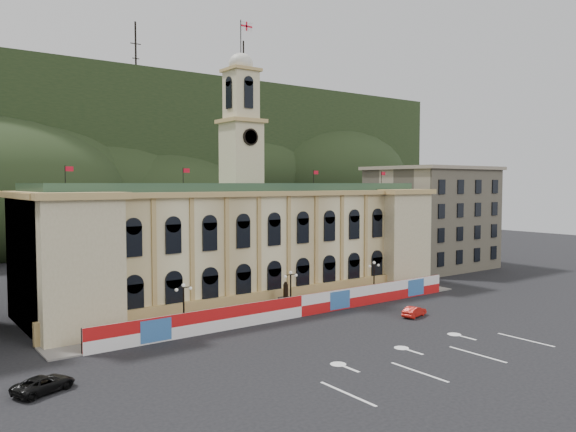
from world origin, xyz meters
TOP-DOWN VIEW (x-y plane):
  - ground at (0.00, 0.00)m, footprint 260.00×260.00m
  - lane_markings at (0.00, -5.00)m, footprint 26.00×10.00m
  - hill_ridge at (0.03, 121.99)m, footprint 230.00×80.00m
  - city_hall at (0.00, 27.63)m, footprint 56.20×17.60m
  - side_building_right at (43.00, 30.93)m, footprint 21.00×17.00m
  - hoarding_fence at (0.06, 15.07)m, footprint 50.00×0.44m
  - pavement at (0.00, 17.75)m, footprint 56.00×5.50m
  - statue at (0.00, 18.00)m, footprint 1.40×1.40m
  - lamp_left at (-14.00, 17.00)m, footprint 1.96×0.44m
  - lamp_center at (0.00, 17.00)m, footprint 1.96×0.44m
  - lamp_right at (14.00, 17.00)m, footprint 1.96×0.44m
  - red_sedan at (10.64, 7.11)m, footprint 2.92×4.30m
  - black_suv at (-30.00, 7.69)m, footprint 5.19×6.02m

SIDE VIEW (x-z plane):
  - ground at x=0.00m, z-range 0.00..0.00m
  - lane_markings at x=0.00m, z-range -0.01..0.01m
  - pavement at x=0.00m, z-range 0.00..0.16m
  - red_sedan at x=10.64m, z-range 0.00..1.23m
  - black_suv at x=-30.00m, z-range 0.00..1.28m
  - statue at x=0.00m, z-range -0.67..3.05m
  - hoarding_fence at x=0.06m, z-range 0.00..2.50m
  - lamp_left at x=-14.00m, z-range 0.50..5.65m
  - lamp_center at x=0.00m, z-range 0.50..5.65m
  - lamp_right at x=14.00m, z-range 0.50..5.65m
  - city_hall at x=0.00m, z-range -10.70..26.40m
  - side_building_right at x=43.00m, z-range 0.03..18.63m
  - hill_ridge at x=0.03m, z-range -12.52..51.48m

